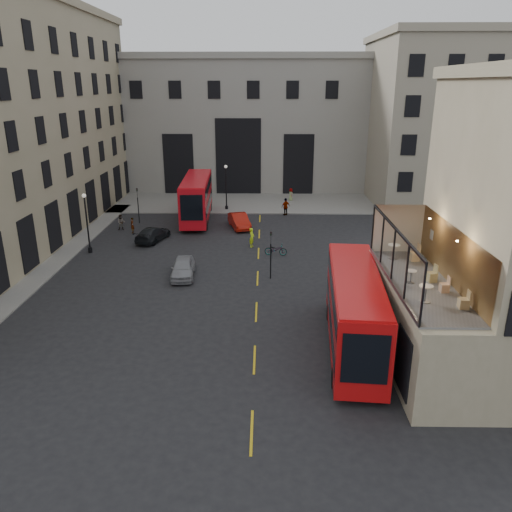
{
  "coord_description": "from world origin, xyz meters",
  "views": [
    {
      "loc": [
        -1.51,
        -23.83,
        14.24
      ],
      "look_at": [
        -2.06,
        8.61,
        3.0
      ],
      "focal_mm": 35.0,
      "sensor_mm": 36.0,
      "label": 1
    }
  ],
  "objects_px": {
    "street_lamp_a": "(88,227)",
    "cafe_chair_a": "(464,303)",
    "bus_far": "(197,196)",
    "cafe_chair_b": "(445,287)",
    "traffic_light_far": "(138,201)",
    "pedestrian_d": "(291,195)",
    "cafe_table_near": "(426,291)",
    "cafe_chair_c": "(432,276)",
    "pedestrian_e": "(132,225)",
    "traffic_light_near": "(271,249)",
    "pedestrian_a": "(121,222)",
    "car_c": "(153,234)",
    "car_b": "(239,221)",
    "bicycle": "(276,250)",
    "bus_near": "(354,308)",
    "cyclist": "(252,237)",
    "cafe_chair_d": "(415,256)",
    "pedestrian_c": "(286,207)",
    "car_a": "(183,268)",
    "cafe_table_mid": "(411,275)",
    "pedestrian_b": "(196,211)",
    "street_lamp_b": "(226,190)",
    "cafe_table_far": "(394,249)"
  },
  "relations": [
    {
      "from": "street_lamp_a",
      "to": "pedestrian_b",
      "type": "bearing_deg",
      "value": 56.95
    },
    {
      "from": "cafe_chair_b",
      "to": "street_lamp_a",
      "type": "bearing_deg",
      "value": 141.69
    },
    {
      "from": "cafe_table_near",
      "to": "pedestrian_a",
      "type": "bearing_deg",
      "value": 128.68
    },
    {
      "from": "car_b",
      "to": "bicycle",
      "type": "xyz_separation_m",
      "value": [
        3.62,
        -8.7,
        -0.24
      ]
    },
    {
      "from": "pedestrian_e",
      "to": "traffic_light_near",
      "type": "bearing_deg",
      "value": 36.82
    },
    {
      "from": "street_lamp_a",
      "to": "bus_far",
      "type": "distance_m",
      "value": 14.01
    },
    {
      "from": "street_lamp_a",
      "to": "cafe_chair_a",
      "type": "bearing_deg",
      "value": -40.64
    },
    {
      "from": "traffic_light_near",
      "to": "bicycle",
      "type": "relative_size",
      "value": 1.96
    },
    {
      "from": "bus_far",
      "to": "pedestrian_b",
      "type": "distance_m",
      "value": 1.94
    },
    {
      "from": "cafe_chair_d",
      "to": "cafe_table_far",
      "type": "bearing_deg",
      "value": 165.56
    },
    {
      "from": "pedestrian_b",
      "to": "cafe_table_far",
      "type": "height_order",
      "value": "cafe_table_far"
    },
    {
      "from": "car_a",
      "to": "bicycle",
      "type": "height_order",
      "value": "car_a"
    },
    {
      "from": "car_a",
      "to": "pedestrian_e",
      "type": "relative_size",
      "value": 2.73
    },
    {
      "from": "car_c",
      "to": "pedestrian_d",
      "type": "height_order",
      "value": "pedestrian_d"
    },
    {
      "from": "cafe_chair_d",
      "to": "traffic_light_far",
      "type": "bearing_deg",
      "value": 131.97
    },
    {
      "from": "traffic_light_near",
      "to": "pedestrian_b",
      "type": "relative_size",
      "value": 2.32
    },
    {
      "from": "pedestrian_c",
      "to": "cafe_chair_a",
      "type": "height_order",
      "value": "cafe_chair_a"
    },
    {
      "from": "cafe_chair_c",
      "to": "cafe_table_mid",
      "type": "bearing_deg",
      "value": -169.01
    },
    {
      "from": "car_b",
      "to": "cafe_chair_a",
      "type": "distance_m",
      "value": 31.81
    },
    {
      "from": "pedestrian_e",
      "to": "cafe_chair_b",
      "type": "height_order",
      "value": "cafe_chair_b"
    },
    {
      "from": "pedestrian_c",
      "to": "cafe_table_mid",
      "type": "bearing_deg",
      "value": 63.14
    },
    {
      "from": "traffic_light_far",
      "to": "pedestrian_e",
      "type": "distance_m",
      "value": 4.17
    },
    {
      "from": "cafe_table_mid",
      "to": "bicycle",
      "type": "bearing_deg",
      "value": 110.21
    },
    {
      "from": "cafe_chair_b",
      "to": "cafe_table_mid",
      "type": "bearing_deg",
      "value": 138.65
    },
    {
      "from": "pedestrian_e",
      "to": "bus_far",
      "type": "bearing_deg",
      "value": 120.08
    },
    {
      "from": "car_b",
      "to": "cafe_chair_d",
      "type": "xyz_separation_m",
      "value": [
        11.26,
        -22.88,
        4.15
      ]
    },
    {
      "from": "pedestrian_a",
      "to": "cafe_chair_c",
      "type": "distance_m",
      "value": 34.48
    },
    {
      "from": "car_a",
      "to": "cafe_table_far",
      "type": "distance_m",
      "value": 16.84
    },
    {
      "from": "cafe_table_near",
      "to": "cafe_chair_c",
      "type": "height_order",
      "value": "cafe_chair_c"
    },
    {
      "from": "pedestrian_d",
      "to": "cafe_table_mid",
      "type": "xyz_separation_m",
      "value": [
        4.13,
        -38.89,
        4.22
      ]
    },
    {
      "from": "traffic_light_far",
      "to": "pedestrian_d",
      "type": "relative_size",
      "value": 2.3
    },
    {
      "from": "cafe_chair_a",
      "to": "cafe_chair_b",
      "type": "bearing_deg",
      "value": 97.11
    },
    {
      "from": "bus_far",
      "to": "pedestrian_d",
      "type": "bearing_deg",
      "value": 41.28
    },
    {
      "from": "cyclist",
      "to": "cafe_chair_d",
      "type": "relative_size",
      "value": 1.85
    },
    {
      "from": "pedestrian_a",
      "to": "bicycle",
      "type": "bearing_deg",
      "value": -34.98
    },
    {
      "from": "street_lamp_a",
      "to": "bus_far",
      "type": "bearing_deg",
      "value": 54.62
    },
    {
      "from": "bus_near",
      "to": "bus_far",
      "type": "xyz_separation_m",
      "value": [
        -12.39,
        28.14,
        0.1
      ]
    },
    {
      "from": "bicycle",
      "to": "cafe_chair_c",
      "type": "height_order",
      "value": "cafe_chair_c"
    },
    {
      "from": "cyclist",
      "to": "cafe_table_near",
      "type": "xyz_separation_m",
      "value": [
        8.65,
        -22.27,
        4.24
      ]
    },
    {
      "from": "street_lamp_a",
      "to": "cafe_chair_b",
      "type": "bearing_deg",
      "value": -38.31
    },
    {
      "from": "pedestrian_a",
      "to": "bus_far",
      "type": "bearing_deg",
      "value": 20.95
    },
    {
      "from": "cafe_chair_b",
      "to": "cafe_chair_c",
      "type": "relative_size",
      "value": 0.9
    },
    {
      "from": "street_lamp_b",
      "to": "car_c",
      "type": "xyz_separation_m",
      "value": [
        -6.14,
        -12.41,
        -1.72
      ]
    },
    {
      "from": "cafe_chair_c",
      "to": "street_lamp_a",
      "type": "bearing_deg",
      "value": 143.56
    },
    {
      "from": "car_c",
      "to": "cafe_table_near",
      "type": "height_order",
      "value": "cafe_table_near"
    },
    {
      "from": "traffic_light_near",
      "to": "cafe_table_mid",
      "type": "height_order",
      "value": "cafe_table_mid"
    },
    {
      "from": "traffic_light_far",
      "to": "street_lamp_a",
      "type": "relative_size",
      "value": 0.71
    },
    {
      "from": "bus_far",
      "to": "cafe_chair_b",
      "type": "bearing_deg",
      "value": -62.11
    },
    {
      "from": "bicycle",
      "to": "pedestrian_e",
      "type": "xyz_separation_m",
      "value": [
        -14.28,
        6.63,
        0.28
      ]
    },
    {
      "from": "cafe_table_near",
      "to": "cafe_chair_a",
      "type": "distance_m",
      "value": 1.7
    }
  ]
}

